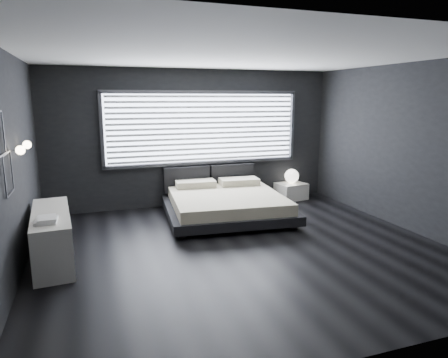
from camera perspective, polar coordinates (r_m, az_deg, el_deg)
name	(u,v)px	position (r m, az deg, el deg)	size (l,w,h in m)	color
room	(243,156)	(5.74, 2.75, 3.29)	(6.04, 6.00, 2.80)	black
window	(204,128)	(8.33, -2.84, 7.29)	(4.14, 0.09, 1.52)	white
headboard	(210,177)	(8.44, -2.05, 0.23)	(1.96, 0.16, 0.52)	black
sconce_near	(20,150)	(5.42, -27.12, 3.68)	(0.18, 0.11, 0.11)	silver
sconce_far	(27,145)	(6.02, -26.35, 4.40)	(0.18, 0.11, 0.11)	silver
wall_art_lower	(8,174)	(5.13, -28.44, 0.68)	(0.01, 0.48, 0.48)	#47474C
bed	(226,203)	(7.54, 0.32, -3.49)	(2.43, 2.34, 0.58)	black
nightstand	(291,191)	(9.04, 9.55, -1.70)	(0.61, 0.51, 0.36)	white
orb_lamp	(292,176)	(9.01, 9.64, 0.42)	(0.31, 0.31, 0.31)	white
dresser	(53,236)	(6.05, -23.30, -7.50)	(0.61, 1.76, 0.69)	white
book_stack	(46,220)	(5.50, -24.04, -5.33)	(0.26, 0.35, 0.07)	silver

